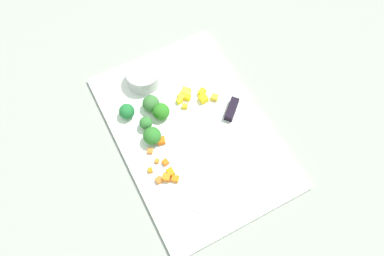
% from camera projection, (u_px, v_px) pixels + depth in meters
% --- Properties ---
extents(ground_plane, '(4.00, 4.00, 0.00)m').
position_uv_depth(ground_plane, '(192.00, 132.00, 0.94)').
color(ground_plane, gray).
extents(cutting_board, '(0.52, 0.36, 0.01)m').
position_uv_depth(cutting_board, '(192.00, 131.00, 0.94)').
color(cutting_board, white).
rests_on(cutting_board, ground_plane).
extents(prep_bowl, '(0.09, 0.09, 0.04)m').
position_uv_depth(prep_bowl, '(143.00, 76.00, 0.98)').
color(prep_bowl, '#BBB8BB').
rests_on(prep_bowl, cutting_board).
extents(chef_knife, '(0.22, 0.24, 0.02)m').
position_uv_depth(chef_knife, '(223.00, 131.00, 0.92)').
color(chef_knife, silver).
rests_on(chef_knife, cutting_board).
extents(carrot_dice_0, '(0.02, 0.01, 0.01)m').
position_uv_depth(carrot_dice_0, '(165.00, 162.00, 0.89)').
color(carrot_dice_0, orange).
rests_on(carrot_dice_0, cutting_board).
extents(carrot_dice_1, '(0.02, 0.02, 0.01)m').
position_uv_depth(carrot_dice_1, '(170.00, 172.00, 0.88)').
color(carrot_dice_1, orange).
rests_on(carrot_dice_1, cutting_board).
extents(carrot_dice_2, '(0.02, 0.02, 0.02)m').
position_uv_depth(carrot_dice_2, '(161.00, 141.00, 0.91)').
color(carrot_dice_2, orange).
rests_on(carrot_dice_2, cutting_board).
extents(carrot_dice_3, '(0.02, 0.02, 0.01)m').
position_uv_depth(carrot_dice_3, '(150.00, 151.00, 0.90)').
color(carrot_dice_3, orange).
rests_on(carrot_dice_3, cutting_board).
extents(carrot_dice_4, '(0.02, 0.02, 0.01)m').
position_uv_depth(carrot_dice_4, '(175.00, 179.00, 0.87)').
color(carrot_dice_4, orange).
rests_on(carrot_dice_4, cutting_board).
extents(carrot_dice_5, '(0.02, 0.02, 0.01)m').
position_uv_depth(carrot_dice_5, '(159.00, 180.00, 0.87)').
color(carrot_dice_5, orange).
rests_on(carrot_dice_5, cutting_board).
extents(carrot_dice_6, '(0.01, 0.01, 0.01)m').
position_uv_depth(carrot_dice_6, '(150.00, 170.00, 0.88)').
color(carrot_dice_6, orange).
rests_on(carrot_dice_6, cutting_board).
extents(carrot_dice_7, '(0.02, 0.02, 0.02)m').
position_uv_depth(carrot_dice_7, '(166.00, 177.00, 0.87)').
color(carrot_dice_7, orange).
rests_on(carrot_dice_7, cutting_board).
extents(carrot_dice_8, '(0.01, 0.01, 0.01)m').
position_uv_depth(carrot_dice_8, '(157.00, 161.00, 0.89)').
color(carrot_dice_8, orange).
rests_on(carrot_dice_8, cutting_board).
extents(pepper_dice_0, '(0.02, 0.02, 0.02)m').
position_uv_depth(pepper_dice_0, '(203.00, 99.00, 0.96)').
color(pepper_dice_0, yellow).
rests_on(pepper_dice_0, cutting_board).
extents(pepper_dice_1, '(0.02, 0.02, 0.01)m').
position_uv_depth(pepper_dice_1, '(179.00, 101.00, 0.96)').
color(pepper_dice_1, yellow).
rests_on(pepper_dice_1, cutting_board).
extents(pepper_dice_2, '(0.02, 0.02, 0.02)m').
position_uv_depth(pepper_dice_2, '(202.00, 92.00, 0.97)').
color(pepper_dice_2, yellow).
rests_on(pepper_dice_2, cutting_board).
extents(pepper_dice_3, '(0.02, 0.02, 0.01)m').
position_uv_depth(pepper_dice_3, '(188.00, 98.00, 0.97)').
color(pepper_dice_3, yellow).
rests_on(pepper_dice_3, cutting_board).
extents(pepper_dice_4, '(0.02, 0.02, 0.01)m').
position_uv_depth(pepper_dice_4, '(185.00, 106.00, 0.96)').
color(pepper_dice_4, yellow).
rests_on(pepper_dice_4, cutting_board).
extents(pepper_dice_5, '(0.02, 0.02, 0.01)m').
position_uv_depth(pepper_dice_5, '(215.00, 97.00, 0.97)').
color(pepper_dice_5, yellow).
rests_on(pepper_dice_5, cutting_board).
extents(pepper_dice_6, '(0.03, 0.03, 0.02)m').
position_uv_depth(pepper_dice_6, '(186.00, 92.00, 0.97)').
color(pepper_dice_6, yellow).
rests_on(pepper_dice_6, cutting_board).
extents(pepper_dice_7, '(0.02, 0.02, 0.01)m').
position_uv_depth(pepper_dice_7, '(182.00, 97.00, 0.97)').
color(pepper_dice_7, yellow).
rests_on(pepper_dice_7, cutting_board).
extents(broccoli_floret_0, '(0.04, 0.04, 0.04)m').
position_uv_depth(broccoli_floret_0, '(151.00, 104.00, 0.94)').
color(broccoli_floret_0, '#94AF5E').
rests_on(broccoli_floret_0, cutting_board).
extents(broccoli_floret_1, '(0.03, 0.03, 0.04)m').
position_uv_depth(broccoli_floret_1, '(146.00, 123.00, 0.92)').
color(broccoli_floret_1, '#81BD62').
rests_on(broccoli_floret_1, cutting_board).
extents(broccoli_floret_2, '(0.04, 0.04, 0.04)m').
position_uv_depth(broccoli_floret_2, '(161.00, 112.00, 0.93)').
color(broccoli_floret_2, '#94BE5E').
rests_on(broccoli_floret_2, cutting_board).
extents(broccoli_floret_3, '(0.04, 0.04, 0.04)m').
position_uv_depth(broccoli_floret_3, '(127.00, 111.00, 0.93)').
color(broccoli_floret_3, '#8DB663').
rests_on(broccoli_floret_3, cutting_board).
extents(broccoli_floret_4, '(0.04, 0.04, 0.05)m').
position_uv_depth(broccoli_floret_4, '(152.00, 136.00, 0.90)').
color(broccoli_floret_4, '#91B462').
rests_on(broccoli_floret_4, cutting_board).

